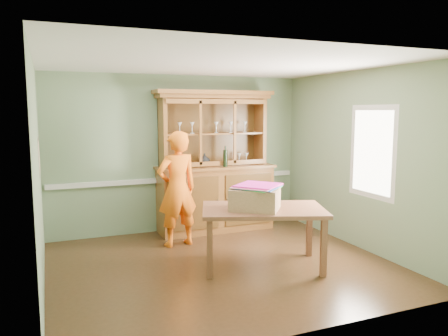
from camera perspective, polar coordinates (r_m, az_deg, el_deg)
name	(u,v)px	position (r m, az deg, el deg)	size (l,w,h in m)	color
floor	(222,265)	(6.11, -0.27, -12.55)	(4.50, 4.50, 0.00)	#422815
ceiling	(222,63)	(5.77, -0.28, 13.51)	(4.50, 4.50, 0.00)	white
wall_back	(179,154)	(7.67, -5.87, 1.89)	(4.50, 4.50, 0.00)	gray
wall_left	(38,177)	(5.38, -23.11, -1.07)	(4.00, 4.00, 0.00)	gray
wall_right	(359,160)	(6.94, 17.22, 1.00)	(4.00, 4.00, 0.00)	gray
wall_front	(304,194)	(4.03, 10.44, -3.30)	(4.50, 4.50, 0.00)	gray
chair_rail	(180,179)	(7.70, -5.77, -1.46)	(4.41, 0.05, 0.08)	silver
framed_map	(39,157)	(5.65, -22.97, 1.37)	(0.03, 0.60, 0.46)	#322414
window_panel	(372,152)	(6.69, 18.76, 2.00)	(0.03, 0.96, 1.36)	silver
china_hutch	(215,182)	(7.65, -1.22, -1.86)	(2.07, 0.68, 2.44)	brown
dining_table	(263,215)	(5.89, 5.16, -6.11)	(1.85, 1.47, 0.81)	brown
cardboard_box	(255,199)	(5.73, 4.06, -4.06)	(0.61, 0.49, 0.28)	#A77C56
kite_stack	(258,186)	(5.72, 4.41, -2.42)	(0.72, 0.72, 0.04)	#3BCB51
person	(177,189)	(6.78, -6.14, -2.74)	(0.65, 0.43, 1.79)	orange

